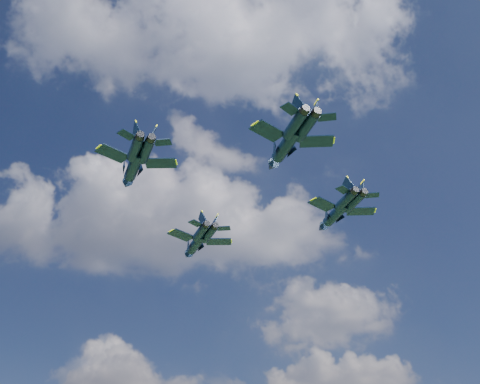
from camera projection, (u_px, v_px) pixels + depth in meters
name	position (u px, v px, depth m)	size (l,w,h in m)	color
jet_lead	(196.00, 244.00, 108.26)	(11.18, 15.49, 3.68)	black
jet_left	(133.00, 167.00, 89.08)	(11.33, 15.70, 3.72)	black
jet_right	(335.00, 214.00, 101.40)	(11.50, 15.86, 3.75)	black
jet_slot	(285.00, 146.00, 84.11)	(11.78, 16.21, 3.83)	black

